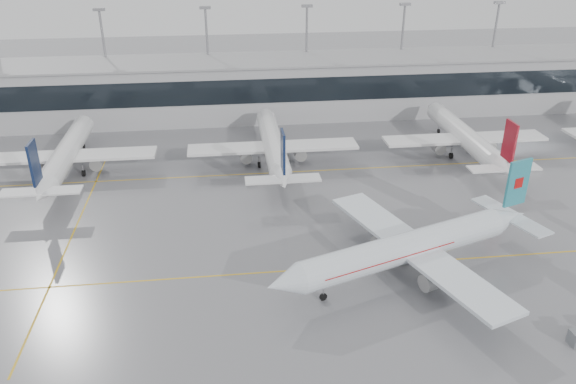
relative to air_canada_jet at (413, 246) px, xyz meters
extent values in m
plane|color=slate|center=(-13.46, 2.22, -3.84)|extent=(320.00, 320.00, 0.00)
cube|color=gold|center=(-13.46, 2.22, -3.84)|extent=(120.00, 0.25, 0.01)
cube|color=gold|center=(-13.46, 32.22, -3.84)|extent=(120.00, 0.25, 0.01)
cube|color=gold|center=(-43.46, 17.22, -3.84)|extent=(0.25, 60.00, 0.01)
cube|color=#A0A1A4|center=(-13.46, 64.22, 2.16)|extent=(180.00, 15.00, 12.00)
cube|color=black|center=(-13.46, 56.67, 3.66)|extent=(180.00, 0.20, 5.00)
cube|color=gray|center=(-13.46, 64.22, 8.36)|extent=(182.00, 16.00, 0.40)
cylinder|color=gray|center=(-68.46, 70.22, 7.16)|extent=(0.50, 0.50, 22.00)
cylinder|color=gray|center=(-46.46, 70.22, 7.16)|extent=(0.50, 0.50, 22.00)
cube|color=gray|center=(-46.46, 70.22, 18.46)|extent=(2.40, 1.00, 0.60)
cylinder|color=gray|center=(-24.46, 70.22, 7.16)|extent=(0.50, 0.50, 22.00)
cube|color=gray|center=(-24.46, 70.22, 18.46)|extent=(2.40, 1.00, 0.60)
cylinder|color=gray|center=(-2.46, 70.22, 7.16)|extent=(0.50, 0.50, 22.00)
cube|color=gray|center=(-2.46, 70.22, 18.46)|extent=(2.40, 1.00, 0.60)
cylinder|color=gray|center=(19.54, 70.22, 7.16)|extent=(0.50, 0.50, 22.00)
cube|color=gray|center=(19.54, 70.22, 18.46)|extent=(2.40, 1.00, 0.60)
cylinder|color=gray|center=(41.54, 70.22, 7.16)|extent=(0.50, 0.50, 22.00)
cube|color=gray|center=(41.54, 70.22, 18.46)|extent=(2.40, 1.00, 0.60)
cylinder|color=silver|center=(-1.20, -0.43, 0.07)|extent=(27.77, 12.92, 3.69)
cone|color=silver|center=(-16.35, -5.82, 0.07)|extent=(5.01, 4.82, 3.69)
cone|color=silver|center=(14.71, 5.23, 0.07)|extent=(6.51, 5.36, 3.69)
cube|color=silver|center=(0.22, 0.08, -0.33)|extent=(14.94, 30.42, 0.45)
cube|color=silver|center=(14.90, 5.30, 0.37)|extent=(6.57, 11.99, 0.25)
cube|color=teal|center=(15.09, 5.37, 5.07)|extent=(3.51, 1.54, 6.30)
cylinder|color=gray|center=(1.36, -4.61, -1.83)|extent=(4.10, 3.19, 2.10)
cylinder|color=gray|center=(-1.86, 4.43, -1.83)|extent=(4.10, 3.19, 2.10)
cylinder|color=gray|center=(-11.64, -4.14, -2.58)|extent=(0.20, 0.20, 1.61)
cylinder|color=black|center=(-11.64, -4.14, -3.39)|extent=(0.95, 0.58, 0.90)
cylinder|color=gray|center=(2.03, -2.04, -2.48)|extent=(0.24, 0.24, 1.61)
cylinder|color=black|center=(2.03, -2.04, -3.29)|extent=(1.19, 0.79, 1.10)
cylinder|color=gray|center=(0.29, 2.86, -2.48)|extent=(0.24, 0.24, 1.61)
cylinder|color=black|center=(0.29, 2.86, -3.29)|extent=(1.19, 0.79, 1.10)
cube|color=#B70F0F|center=(15.09, 5.37, 5.12)|extent=(1.47, 0.89, 1.40)
cube|color=#B70F0F|center=(-4.02, -1.43, 0.27)|extent=(18.21, 9.55, 0.12)
cylinder|color=white|center=(-48.46, 37.22, -0.04)|extent=(3.59, 27.36, 3.59)
cone|color=white|center=(-48.46, 52.90, -0.04)|extent=(3.59, 4.00, 3.59)
cone|color=white|center=(-48.46, 20.74, -0.04)|extent=(3.59, 5.60, 3.59)
cube|color=white|center=(-48.46, 35.72, -0.44)|extent=(29.64, 5.00, 0.45)
cube|color=white|center=(-48.46, 20.54, 0.26)|extent=(11.40, 2.80, 0.25)
cube|color=#0F1C3C|center=(-48.46, 20.34, 4.81)|extent=(0.35, 3.60, 6.12)
cylinder|color=gray|center=(-53.26, 36.22, -1.94)|extent=(2.10, 3.60, 2.10)
cylinder|color=gray|center=(-43.66, 36.22, -1.94)|extent=(2.10, 3.60, 2.10)
cylinder|color=gray|center=(-48.46, 47.90, -2.61)|extent=(0.20, 0.20, 1.56)
cylinder|color=black|center=(-48.46, 47.90, -3.39)|extent=(0.30, 0.90, 0.90)
cylinder|color=gray|center=(-51.06, 34.72, -2.51)|extent=(0.24, 0.24, 1.56)
cylinder|color=black|center=(-51.06, 34.72, -3.29)|extent=(0.45, 1.10, 1.10)
cylinder|color=gray|center=(-45.86, 34.72, -2.51)|extent=(0.24, 0.24, 1.56)
cylinder|color=black|center=(-45.86, 34.72, -3.29)|extent=(0.45, 1.10, 1.10)
cylinder|color=white|center=(-13.46, 37.22, -0.04)|extent=(3.59, 27.36, 3.59)
cone|color=white|center=(-13.46, 52.90, -0.04)|extent=(3.59, 4.00, 3.59)
cone|color=white|center=(-13.46, 20.74, -0.04)|extent=(3.59, 5.60, 3.59)
cube|color=white|center=(-13.46, 35.72, -0.44)|extent=(29.64, 5.00, 0.45)
cube|color=white|center=(-13.46, 20.54, 0.26)|extent=(11.40, 2.80, 0.25)
cube|color=#0F1C3C|center=(-13.46, 20.34, 4.81)|extent=(0.35, 3.60, 6.12)
cylinder|color=gray|center=(-18.26, 36.22, -1.94)|extent=(2.10, 3.60, 2.10)
cylinder|color=gray|center=(-8.66, 36.22, -1.94)|extent=(2.10, 3.60, 2.10)
cylinder|color=gray|center=(-13.46, 47.90, -2.61)|extent=(0.20, 0.20, 1.56)
cylinder|color=black|center=(-13.46, 47.90, -3.39)|extent=(0.30, 0.90, 0.90)
cylinder|color=gray|center=(-16.06, 34.72, -2.51)|extent=(0.24, 0.24, 1.56)
cylinder|color=black|center=(-16.06, 34.72, -3.29)|extent=(0.45, 1.10, 1.10)
cylinder|color=gray|center=(-10.86, 34.72, -2.51)|extent=(0.24, 0.24, 1.56)
cylinder|color=black|center=(-10.86, 34.72, -3.29)|extent=(0.45, 1.10, 1.10)
cylinder|color=white|center=(21.54, 37.22, -0.04)|extent=(3.59, 27.36, 3.59)
cone|color=white|center=(21.54, 52.90, -0.04)|extent=(3.59, 4.00, 3.59)
cone|color=white|center=(21.54, 20.74, -0.04)|extent=(3.59, 5.60, 3.59)
cube|color=white|center=(21.54, 35.72, -0.44)|extent=(29.64, 5.00, 0.45)
cube|color=white|center=(21.54, 20.54, 0.26)|extent=(11.40, 2.80, 0.25)
cube|color=maroon|center=(21.54, 20.34, 4.81)|extent=(0.35, 3.60, 6.12)
cylinder|color=gray|center=(16.74, 36.22, -1.94)|extent=(2.10, 3.60, 2.10)
cylinder|color=gray|center=(26.34, 36.22, -1.94)|extent=(2.10, 3.60, 2.10)
cylinder|color=gray|center=(21.54, 47.90, -2.61)|extent=(0.20, 0.20, 1.56)
cylinder|color=black|center=(21.54, 47.90, -3.39)|extent=(0.30, 0.90, 0.90)
cylinder|color=gray|center=(18.94, 34.72, -2.51)|extent=(0.24, 0.24, 1.56)
cylinder|color=black|center=(18.94, 34.72, -3.29)|extent=(0.45, 1.10, 1.10)
cylinder|color=gray|center=(24.14, 34.72, -2.51)|extent=(0.24, 0.24, 1.56)
cylinder|color=black|center=(24.14, 34.72, -3.29)|extent=(0.45, 1.10, 1.10)
cylinder|color=black|center=(13.11, -13.26, -3.57)|extent=(0.55, 0.23, 0.54)
camera|label=1|loc=(-21.96, -55.58, 35.43)|focal=35.00mm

